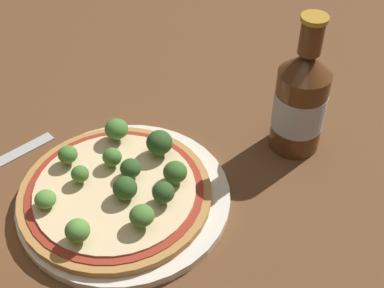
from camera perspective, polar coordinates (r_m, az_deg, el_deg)
name	(u,v)px	position (r m, az deg, el deg)	size (l,w,h in m)	color
ground_plane	(133,206)	(0.69, -6.32, -6.60)	(3.00, 3.00, 0.00)	brown
plate	(123,199)	(0.70, -7.40, -5.81)	(0.27, 0.27, 0.01)	silver
pizza	(115,192)	(0.69, -8.19, -5.13)	(0.25, 0.25, 0.01)	#B77F42
broccoli_floret_0	(123,187)	(0.66, -7.32, -4.60)	(0.03, 0.03, 0.03)	#89A866
broccoli_floret_1	(45,199)	(0.67, -15.37, -5.71)	(0.03, 0.03, 0.02)	#89A866
broccoli_floret_2	(159,143)	(0.71, -3.50, 0.15)	(0.03, 0.03, 0.04)	#89A866
broccoli_floret_3	(112,157)	(0.70, -8.51, -1.39)	(0.03, 0.03, 0.03)	#89A866
broccoli_floret_4	(116,129)	(0.74, -8.06, 1.59)	(0.03, 0.03, 0.03)	#89A866
broccoli_floret_5	(142,216)	(0.63, -5.38, -7.63)	(0.03, 0.03, 0.03)	#89A866
broccoli_floret_6	(80,174)	(0.69, -11.86, -3.17)	(0.02, 0.02, 0.02)	#89A866
broccoli_floret_7	(68,155)	(0.71, -13.10, -1.11)	(0.03, 0.03, 0.03)	#89A866
broccoli_floret_8	(78,231)	(0.62, -12.12, -9.02)	(0.03, 0.03, 0.03)	#89A866
broccoli_floret_9	(163,193)	(0.65, -3.07, -5.20)	(0.03, 0.03, 0.03)	#89A866
broccoli_floret_10	(175,172)	(0.67, -1.81, -3.02)	(0.03, 0.03, 0.03)	#89A866
broccoli_floret_11	(131,168)	(0.68, -6.57, -2.60)	(0.03, 0.03, 0.03)	#89A866
beer_bottle	(300,101)	(0.74, 11.49, 4.56)	(0.07, 0.07, 0.21)	#563319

